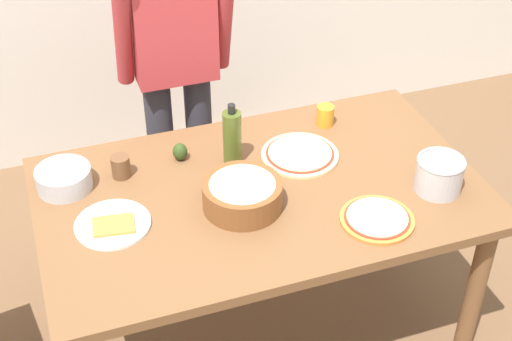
{
  "coord_description": "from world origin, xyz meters",
  "views": [
    {
      "loc": [
        -0.7,
        -1.97,
        2.4
      ],
      "look_at": [
        0.0,
        0.05,
        0.81
      ],
      "focal_mm": 51.5,
      "sensor_mm": 36.0,
      "label": 1
    }
  ],
  "objects_px": {
    "plate_with_slice": "(113,224)",
    "popcorn_bowl": "(242,193)",
    "person_cook": "(175,57)",
    "pizza_cooked_on_tray": "(377,219)",
    "cup_orange": "(325,116)",
    "dining_table": "(260,209)",
    "mixing_bowl_steel": "(64,179)",
    "steel_pot": "(439,174)",
    "olive_oil_bottle": "(232,138)",
    "pizza_raw_on_board": "(300,154)",
    "avocado": "(180,152)",
    "cup_small_brown": "(121,167)"
  },
  "relations": [
    {
      "from": "plate_with_slice",
      "to": "popcorn_bowl",
      "type": "xyz_separation_m",
      "value": [
        0.45,
        -0.04,
        0.05
      ]
    },
    {
      "from": "person_cook",
      "to": "plate_with_slice",
      "type": "bearing_deg",
      "value": -118.33
    },
    {
      "from": "pizza_cooked_on_tray",
      "to": "cup_orange",
      "type": "xyz_separation_m",
      "value": [
        0.07,
        0.62,
        0.03
      ]
    },
    {
      "from": "cup_orange",
      "to": "popcorn_bowl",
      "type": "bearing_deg",
      "value": -141.0
    },
    {
      "from": "dining_table",
      "to": "popcorn_bowl",
      "type": "relative_size",
      "value": 5.71
    },
    {
      "from": "popcorn_bowl",
      "to": "mixing_bowl_steel",
      "type": "distance_m",
      "value": 0.65
    },
    {
      "from": "cup_orange",
      "to": "steel_pot",
      "type": "bearing_deg",
      "value": -68.0
    },
    {
      "from": "mixing_bowl_steel",
      "to": "cup_orange",
      "type": "distance_m",
      "value": 1.06
    },
    {
      "from": "dining_table",
      "to": "plate_with_slice",
      "type": "distance_m",
      "value": 0.55
    },
    {
      "from": "olive_oil_bottle",
      "to": "cup_orange",
      "type": "relative_size",
      "value": 3.01
    },
    {
      "from": "person_cook",
      "to": "steel_pot",
      "type": "height_order",
      "value": "person_cook"
    },
    {
      "from": "pizza_cooked_on_tray",
      "to": "popcorn_bowl",
      "type": "xyz_separation_m",
      "value": [
        -0.41,
        0.23,
        0.05
      ]
    },
    {
      "from": "pizza_raw_on_board",
      "to": "olive_oil_bottle",
      "type": "distance_m",
      "value": 0.28
    },
    {
      "from": "pizza_raw_on_board",
      "to": "cup_orange",
      "type": "distance_m",
      "value": 0.25
    },
    {
      "from": "pizza_raw_on_board",
      "to": "pizza_cooked_on_tray",
      "type": "distance_m",
      "value": 0.45
    },
    {
      "from": "steel_pot",
      "to": "avocado",
      "type": "height_order",
      "value": "steel_pot"
    },
    {
      "from": "dining_table",
      "to": "cup_orange",
      "type": "distance_m",
      "value": 0.52
    },
    {
      "from": "pizza_raw_on_board",
      "to": "mixing_bowl_steel",
      "type": "bearing_deg",
      "value": 173.61
    },
    {
      "from": "person_cook",
      "to": "plate_with_slice",
      "type": "height_order",
      "value": "person_cook"
    },
    {
      "from": "person_cook",
      "to": "mixing_bowl_steel",
      "type": "relative_size",
      "value": 8.1
    },
    {
      "from": "dining_table",
      "to": "mixing_bowl_steel",
      "type": "bearing_deg",
      "value": 159.96
    },
    {
      "from": "pizza_cooked_on_tray",
      "to": "popcorn_bowl",
      "type": "bearing_deg",
      "value": 151.17
    },
    {
      "from": "person_cook",
      "to": "pizza_raw_on_board",
      "type": "height_order",
      "value": "person_cook"
    },
    {
      "from": "pizza_raw_on_board",
      "to": "steel_pot",
      "type": "relative_size",
      "value": 1.72
    },
    {
      "from": "steel_pot",
      "to": "avocado",
      "type": "relative_size",
      "value": 2.48
    },
    {
      "from": "plate_with_slice",
      "to": "person_cook",
      "type": "bearing_deg",
      "value": 61.67
    },
    {
      "from": "person_cook",
      "to": "avocado",
      "type": "height_order",
      "value": "person_cook"
    },
    {
      "from": "olive_oil_bottle",
      "to": "cup_orange",
      "type": "bearing_deg",
      "value": 16.43
    },
    {
      "from": "olive_oil_bottle",
      "to": "cup_small_brown",
      "type": "xyz_separation_m",
      "value": [
        -0.41,
        0.05,
        -0.07
      ]
    },
    {
      "from": "dining_table",
      "to": "pizza_raw_on_board",
      "type": "bearing_deg",
      "value": 34.38
    },
    {
      "from": "dining_table",
      "to": "cup_small_brown",
      "type": "height_order",
      "value": "cup_small_brown"
    },
    {
      "from": "steel_pot",
      "to": "cup_small_brown",
      "type": "bearing_deg",
      "value": 156.97
    },
    {
      "from": "pizza_cooked_on_tray",
      "to": "avocado",
      "type": "bearing_deg",
      "value": 133.62
    },
    {
      "from": "pizza_cooked_on_tray",
      "to": "popcorn_bowl",
      "type": "relative_size",
      "value": 0.92
    },
    {
      "from": "popcorn_bowl",
      "to": "pizza_raw_on_board",
      "type": "bearing_deg",
      "value": 35.33
    },
    {
      "from": "pizza_cooked_on_tray",
      "to": "olive_oil_bottle",
      "type": "distance_m",
      "value": 0.62
    },
    {
      "from": "person_cook",
      "to": "popcorn_bowl",
      "type": "bearing_deg",
      "value": -88.13
    },
    {
      "from": "pizza_cooked_on_tray",
      "to": "popcorn_bowl",
      "type": "height_order",
      "value": "popcorn_bowl"
    },
    {
      "from": "popcorn_bowl",
      "to": "cup_small_brown",
      "type": "xyz_separation_m",
      "value": [
        -0.37,
        0.32,
        -0.02
      ]
    },
    {
      "from": "popcorn_bowl",
      "to": "olive_oil_bottle",
      "type": "height_order",
      "value": "olive_oil_bottle"
    },
    {
      "from": "plate_with_slice",
      "to": "cup_orange",
      "type": "bearing_deg",
      "value": 20.48
    },
    {
      "from": "popcorn_bowl",
      "to": "steel_pot",
      "type": "height_order",
      "value": "steel_pot"
    },
    {
      "from": "cup_small_brown",
      "to": "cup_orange",
      "type": "bearing_deg",
      "value": 5.06
    },
    {
      "from": "pizza_cooked_on_tray",
      "to": "avocado",
      "type": "xyz_separation_m",
      "value": [
        -0.55,
        0.57,
        0.03
      ]
    },
    {
      "from": "popcorn_bowl",
      "to": "avocado",
      "type": "xyz_separation_m",
      "value": [
        -0.14,
        0.35,
        -0.03
      ]
    },
    {
      "from": "popcorn_bowl",
      "to": "avocado",
      "type": "height_order",
      "value": "popcorn_bowl"
    },
    {
      "from": "plate_with_slice",
      "to": "olive_oil_bottle",
      "type": "xyz_separation_m",
      "value": [
        0.5,
        0.22,
        0.11
      ]
    },
    {
      "from": "popcorn_bowl",
      "to": "steel_pot",
      "type": "relative_size",
      "value": 1.61
    },
    {
      "from": "dining_table",
      "to": "pizza_raw_on_board",
      "type": "distance_m",
      "value": 0.28
    },
    {
      "from": "cup_orange",
      "to": "avocado",
      "type": "xyz_separation_m",
      "value": [
        -0.62,
        -0.04,
        -0.01
      ]
    }
  ]
}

